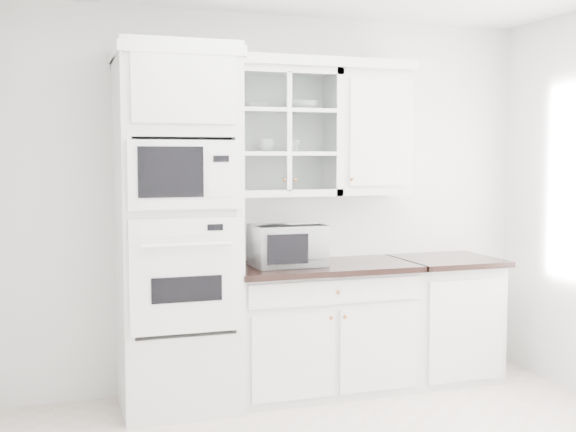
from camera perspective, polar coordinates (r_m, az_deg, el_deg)
name	(u,v)px	position (r m, az deg, el deg)	size (l,w,h in m)	color
room_shell	(340,138)	(4.04, 4.12, 6.14)	(4.00, 3.50, 2.70)	white
oven_column	(177,229)	(4.81, -8.76, -1.05)	(0.76, 0.68, 2.40)	silver
base_cabinet_run	(321,327)	(5.23, 2.62, -8.74)	(1.32, 0.67, 0.92)	silver
extra_base_cabinet	(444,317)	(5.65, 12.23, -7.81)	(0.72, 0.67, 0.92)	silver
upper_cabinet_glass	(282,132)	(5.14, -0.49, 6.63)	(0.80, 0.33, 0.90)	silver
upper_cabinet_solid	(369,133)	(5.38, 6.42, 6.51)	(0.55, 0.33, 0.90)	silver
crown_molding	(269,62)	(5.12, -1.55, 12.08)	(2.14, 0.38, 0.07)	white
countertop_microwave	(287,245)	(5.03, -0.05, -2.31)	(0.50, 0.41, 0.29)	white
bowl_a	(255,106)	(5.09, -2.61, 8.70)	(0.19, 0.19, 0.05)	white
bowl_b	(303,105)	(5.20, 1.19, 8.73)	(0.21, 0.21, 0.07)	white
cup_a	(266,146)	(5.11, -1.73, 5.58)	(0.12, 0.12, 0.09)	white
cup_b	(293,146)	(5.14, 0.41, 5.55)	(0.09, 0.09, 0.09)	white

